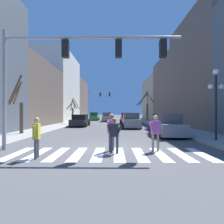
{
  "coord_description": "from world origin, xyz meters",
  "views": [
    {
      "loc": [
        0.24,
        -8.68,
        1.83
      ],
      "look_at": [
        -0.27,
        31.75,
        1.91
      ],
      "focal_mm": 28.0,
      "sensor_mm": 36.0,
      "label": 1
    }
  ],
  "objects_px": {
    "traffic_signal_far": "(98,99)",
    "car_parked_right_mid": "(80,121)",
    "car_parked_left_mid": "(131,121)",
    "car_parked_left_far": "(167,126)",
    "street_tree_left_far": "(73,110)",
    "car_parked_right_near": "(127,119)",
    "pedestrian_waiting_at_curb": "(155,130)",
    "street_tree_left_mid": "(146,106)",
    "pedestrian_on_left_sidewalk": "(111,129)",
    "street_tree_right_mid": "(19,107)",
    "pedestrian_on_right_sidewalk": "(114,132)",
    "traffic_signal_near": "(72,59)",
    "pedestrian_near_right_corner": "(37,134)",
    "car_parked_right_far": "(94,117)",
    "street_lamp_right_corner": "(216,90)",
    "car_driving_away_lane": "(107,117)"
  },
  "relations": [
    {
      "from": "traffic_signal_far",
      "to": "car_parked_right_mid",
      "type": "distance_m",
      "value": 15.95
    },
    {
      "from": "street_lamp_right_corner",
      "to": "car_parked_right_mid",
      "type": "xyz_separation_m",
      "value": [
        -10.6,
        12.29,
        -2.46
      ]
    },
    {
      "from": "pedestrian_on_left_sidewalk",
      "to": "street_lamp_right_corner",
      "type": "bearing_deg",
      "value": 137.11
    },
    {
      "from": "traffic_signal_far",
      "to": "pedestrian_near_right_corner",
      "type": "relative_size",
      "value": 4.19
    },
    {
      "from": "pedestrian_waiting_at_curb",
      "to": "street_tree_left_far",
      "type": "xyz_separation_m",
      "value": [
        -8.51,
        19.38,
        1.15
      ]
    },
    {
      "from": "traffic_signal_near",
      "to": "pedestrian_waiting_at_curb",
      "type": "bearing_deg",
      "value": -3.8
    },
    {
      "from": "car_parked_right_far",
      "to": "pedestrian_on_right_sidewalk",
      "type": "relative_size",
      "value": 3.01
    },
    {
      "from": "street_lamp_right_corner",
      "to": "car_parked_right_far",
      "type": "xyz_separation_m",
      "value": [
        -10.66,
        29.13,
        -2.35
      ]
    },
    {
      "from": "car_driving_away_lane",
      "to": "car_parked_right_near",
      "type": "height_order",
      "value": "car_driving_away_lane"
    },
    {
      "from": "street_tree_left_far",
      "to": "pedestrian_near_right_corner",
      "type": "bearing_deg",
      "value": -80.46
    },
    {
      "from": "pedestrian_on_right_sidewalk",
      "to": "street_tree_left_far",
      "type": "height_order",
      "value": "street_tree_left_far"
    },
    {
      "from": "car_parked_right_far",
      "to": "pedestrian_waiting_at_curb",
      "type": "distance_m",
      "value": 32.16
    },
    {
      "from": "street_tree_left_mid",
      "to": "street_tree_right_mid",
      "type": "bearing_deg",
      "value": -121.69
    },
    {
      "from": "car_parked_left_far",
      "to": "pedestrian_on_right_sidewalk",
      "type": "bearing_deg",
      "value": 144.67
    },
    {
      "from": "traffic_signal_far",
      "to": "street_tree_right_mid",
      "type": "xyz_separation_m",
      "value": [
        -4.01,
        -24.58,
        -2.58
      ]
    },
    {
      "from": "car_parked_right_mid",
      "to": "pedestrian_waiting_at_curb",
      "type": "bearing_deg",
      "value": -156.43
    },
    {
      "from": "car_parked_right_near",
      "to": "street_tree_right_mid",
      "type": "xyz_separation_m",
      "value": [
        -9.47,
        -13.74,
        1.46
      ]
    },
    {
      "from": "car_parked_left_far",
      "to": "car_parked_right_near",
      "type": "xyz_separation_m",
      "value": [
        -2.06,
        13.99,
        0.03
      ]
    },
    {
      "from": "car_parked_right_far",
      "to": "car_parked_left_mid",
      "type": "distance_m",
      "value": 20.32
    },
    {
      "from": "pedestrian_waiting_at_curb",
      "to": "pedestrian_near_right_corner",
      "type": "xyz_separation_m",
      "value": [
        -5.03,
        -1.31,
        -0.04
      ]
    },
    {
      "from": "traffic_signal_near",
      "to": "pedestrian_waiting_at_curb",
      "type": "xyz_separation_m",
      "value": [
        3.98,
        -0.26,
        -3.43
      ]
    },
    {
      "from": "pedestrian_on_right_sidewalk",
      "to": "street_tree_right_mid",
      "type": "height_order",
      "value": "street_tree_right_mid"
    },
    {
      "from": "street_tree_left_far",
      "to": "car_parked_right_near",
      "type": "bearing_deg",
      "value": -1.16
    },
    {
      "from": "car_parked_left_far",
      "to": "pedestrian_on_left_sidewalk",
      "type": "bearing_deg",
      "value": 141.19
    },
    {
      "from": "car_parked_right_near",
      "to": "pedestrian_on_left_sidewalk",
      "type": "xyz_separation_m",
      "value": [
        -2.09,
        -19.14,
        0.22
      ]
    },
    {
      "from": "street_tree_left_far",
      "to": "pedestrian_on_right_sidewalk",
      "type": "bearing_deg",
      "value": -71.66
    },
    {
      "from": "pedestrian_waiting_at_curb",
      "to": "pedestrian_on_left_sidewalk",
      "type": "xyz_separation_m",
      "value": [
        -2.07,
        0.06,
        0.04
      ]
    },
    {
      "from": "pedestrian_waiting_at_curb",
      "to": "street_tree_left_mid",
      "type": "distance_m",
      "value": 29.08
    },
    {
      "from": "car_parked_right_mid",
      "to": "car_parked_right_far",
      "type": "bearing_deg",
      "value": 0.19
    },
    {
      "from": "car_parked_right_mid",
      "to": "pedestrian_on_left_sidewalk",
      "type": "bearing_deg",
      "value": -163.48
    },
    {
      "from": "street_lamp_right_corner",
      "to": "street_tree_right_mid",
      "type": "xyz_separation_m",
      "value": [
        -13.65,
        3.08,
        -0.91
      ]
    },
    {
      "from": "car_parked_right_far",
      "to": "street_tree_right_mid",
      "type": "distance_m",
      "value": 26.25
    },
    {
      "from": "car_parked_right_near",
      "to": "street_tree_left_mid",
      "type": "distance_m",
      "value": 10.8
    },
    {
      "from": "traffic_signal_far",
      "to": "street_tree_left_far",
      "type": "xyz_separation_m",
      "value": [
        -3.07,
        -10.67,
        -2.7
      ]
    },
    {
      "from": "traffic_signal_far",
      "to": "car_parked_left_far",
      "type": "height_order",
      "value": "traffic_signal_far"
    },
    {
      "from": "traffic_signal_near",
      "to": "pedestrian_on_right_sidewalk",
      "type": "height_order",
      "value": "traffic_signal_near"
    },
    {
      "from": "traffic_signal_far",
      "to": "car_driving_away_lane",
      "type": "relative_size",
      "value": 1.44
    },
    {
      "from": "pedestrian_on_right_sidewalk",
      "to": "pedestrian_waiting_at_curb",
      "type": "bearing_deg",
      "value": -155.24
    },
    {
      "from": "street_lamp_right_corner",
      "to": "pedestrian_waiting_at_curb",
      "type": "distance_m",
      "value": 5.3
    },
    {
      "from": "car_parked_right_mid",
      "to": "pedestrian_on_left_sidewalk",
      "type": "height_order",
      "value": "pedestrian_on_left_sidewalk"
    },
    {
      "from": "traffic_signal_far",
      "to": "pedestrian_waiting_at_curb",
      "type": "distance_m",
      "value": 30.78
    },
    {
      "from": "street_lamp_right_corner",
      "to": "traffic_signal_far",
      "type": "bearing_deg",
      "value": 109.21
    },
    {
      "from": "street_tree_left_mid",
      "to": "street_tree_left_far",
      "type": "xyz_separation_m",
      "value": [
        -13.34,
        -9.22,
        -0.92
      ]
    },
    {
      "from": "traffic_signal_far",
      "to": "street_tree_left_mid",
      "type": "xyz_separation_m",
      "value": [
        10.27,
        -1.45,
        -1.78
      ]
    },
    {
      "from": "car_parked_left_mid",
      "to": "car_parked_left_far",
      "type": "relative_size",
      "value": 1.06
    },
    {
      "from": "car_parked_right_mid",
      "to": "pedestrian_on_right_sidewalk",
      "type": "bearing_deg",
      "value": -163.55
    },
    {
      "from": "car_parked_right_mid",
      "to": "pedestrian_near_right_corner",
      "type": "height_order",
      "value": "pedestrian_near_right_corner"
    },
    {
      "from": "car_parked_right_mid",
      "to": "pedestrian_on_left_sidewalk",
      "type": "xyz_separation_m",
      "value": [
        4.33,
        -14.61,
        0.31
      ]
    },
    {
      "from": "car_parked_right_mid",
      "to": "street_tree_right_mid",
      "type": "distance_m",
      "value": 9.82
    },
    {
      "from": "car_parked_right_near",
      "to": "pedestrian_waiting_at_curb",
      "type": "bearing_deg",
      "value": 179.93
    }
  ]
}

